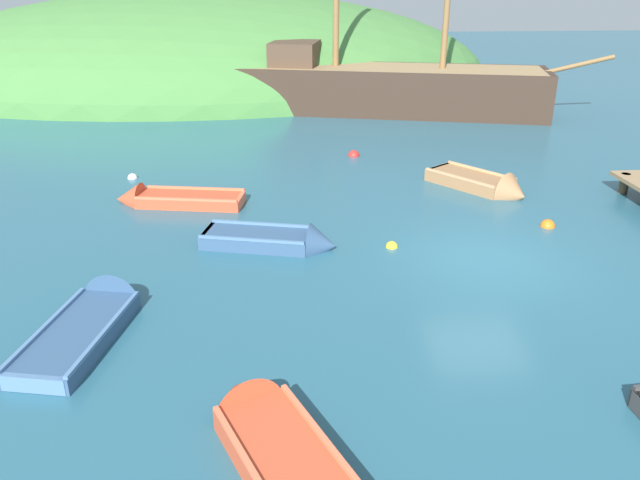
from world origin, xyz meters
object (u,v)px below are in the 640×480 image
buoy_red (354,156)px  rowboat_near_dock (171,201)px  buoy_orange (547,226)px  rowboat_center (273,444)px  rowboat_portside (279,242)px  buoy_white (133,178)px  rowboat_far (485,186)px  sailing_ship (379,94)px  buoy_yellow (392,247)px  rowboat_outer_right (94,320)px

buoy_red → rowboat_near_dock: bearing=-142.0°
buoy_orange → rowboat_near_dock: bearing=166.0°
rowboat_center → rowboat_portside: bearing=-25.1°
buoy_white → buoy_orange: 13.26m
rowboat_far → rowboat_near_dock: 9.80m
rowboat_near_dock → buoy_orange: rowboat_near_dock is taller
sailing_ship → rowboat_near_dock: (-8.44, -12.70, -0.74)m
rowboat_center → buoy_yellow: 7.72m
rowboat_near_dock → buoy_white: size_ratio=12.00×
rowboat_far → buoy_red: size_ratio=7.85×
sailing_ship → rowboat_far: (1.34, -12.17, -0.71)m
rowboat_outer_right → buoy_orange: 11.86m
rowboat_outer_right → buoy_white: size_ratio=11.86×
buoy_white → buoy_yellow: size_ratio=1.08×
rowboat_outer_right → buoy_red: (6.69, 11.72, -0.10)m
rowboat_portside → sailing_ship: bearing=85.7°
buoy_white → buoy_yellow: 9.92m
rowboat_outer_right → buoy_yellow: (6.55, 3.25, -0.10)m
rowboat_near_dock → buoy_white: rowboat_near_dock is taller
rowboat_near_dock → rowboat_outer_right: bearing=95.8°
buoy_white → buoy_yellow: bearing=-39.6°
rowboat_center → rowboat_near_dock: rowboat_center is taller
rowboat_center → buoy_orange: (7.59, 8.11, -0.14)m
buoy_white → rowboat_far: bearing=-10.6°
buoy_red → buoy_yellow: (-0.14, -8.47, 0.00)m
sailing_ship → buoy_white: sailing_ship is taller
rowboat_portside → rowboat_center: bearing=-77.9°
buoy_red → rowboat_outer_right: bearing=-119.7°
rowboat_center → rowboat_outer_right: size_ratio=0.96×
sailing_ship → buoy_orange: 15.49m
rowboat_far → buoy_red: rowboat_far is taller
sailing_ship → rowboat_near_dock: bearing=-109.6°
rowboat_near_dock → buoy_red: (6.16, 4.81, -0.10)m
sailing_ship → rowboat_near_dock: 15.27m
rowboat_outer_right → buoy_orange: (11.06, 4.28, -0.10)m
rowboat_far → rowboat_near_dock: bearing=-124.5°
rowboat_outer_right → buoy_red: rowboat_outer_right is taller
rowboat_portside → rowboat_far: bearing=44.4°
buoy_white → rowboat_portside: bearing=-51.6°
buoy_white → buoy_red: bearing=15.4°
rowboat_center → buoy_white: bearing=-4.5°
rowboat_center → rowboat_portside: 7.36m
rowboat_near_dock → buoy_red: rowboat_near_dock is taller
buoy_yellow → sailing_ship: bearing=81.6°
rowboat_portside → buoy_yellow: bearing=8.3°
rowboat_center → buoy_white: (-4.57, 13.40, -0.14)m
rowboat_portside → buoy_white: size_ratio=10.78×
rowboat_far → buoy_orange: rowboat_far is taller
sailing_ship → rowboat_outer_right: 21.58m
rowboat_portside → buoy_orange: (7.36, 0.75, -0.11)m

